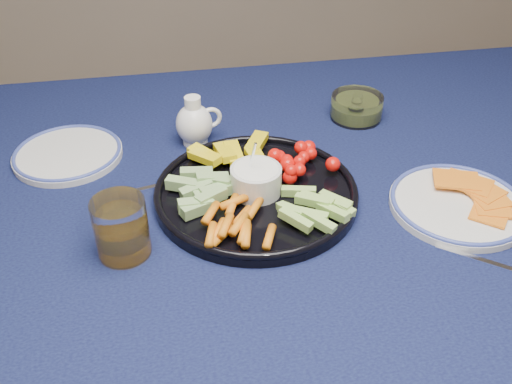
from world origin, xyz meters
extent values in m
cylinder|color=#4D2F19|center=(0.72, 0.42, 0.35)|extent=(0.07, 0.07, 0.70)
cube|color=#4D2F19|center=(0.00, 0.00, 0.72)|extent=(1.60, 1.00, 0.04)
cube|color=black|center=(0.00, 0.00, 0.74)|extent=(1.66, 1.06, 0.01)
cube|color=black|center=(0.00, 0.53, 0.60)|extent=(1.66, 0.01, 0.30)
cylinder|color=black|center=(-0.10, -0.01, 0.75)|extent=(0.35, 0.35, 0.02)
torus|color=black|center=(-0.10, -0.01, 0.77)|extent=(0.35, 0.35, 0.01)
cylinder|color=silver|center=(-0.10, -0.01, 0.78)|extent=(0.09, 0.09, 0.05)
cylinder|color=white|center=(-0.10, -0.01, 0.80)|extent=(0.07, 0.07, 0.01)
cylinder|color=white|center=(-0.19, 0.19, 0.75)|extent=(0.05, 0.05, 0.01)
ellipsoid|color=white|center=(-0.19, 0.19, 0.79)|extent=(0.07, 0.07, 0.08)
cylinder|color=white|center=(-0.19, 0.19, 0.83)|extent=(0.03, 0.03, 0.03)
torus|color=white|center=(-0.15, 0.20, 0.80)|extent=(0.05, 0.01, 0.04)
torus|color=#3A49A3|center=(-0.19, 0.19, 0.81)|extent=(0.04, 0.04, 0.00)
cylinder|color=white|center=(0.16, 0.23, 0.77)|extent=(0.11, 0.11, 0.05)
cylinder|color=#51601B|center=(0.16, 0.23, 0.76)|extent=(0.09, 0.09, 0.03)
cylinder|color=silver|center=(0.23, -0.10, 0.75)|extent=(0.23, 0.23, 0.01)
torus|color=#3A49A3|center=(0.23, -0.10, 0.76)|extent=(0.22, 0.22, 0.01)
cylinder|color=white|center=(-0.32, -0.11, 0.79)|extent=(0.08, 0.08, 0.10)
cylinder|color=gold|center=(-0.32, -0.11, 0.77)|extent=(0.07, 0.07, 0.05)
cube|color=white|center=(-0.31, 0.04, 0.75)|extent=(0.12, 0.04, 0.00)
cube|color=white|center=(-0.24, 0.06, 0.75)|extent=(0.03, 0.03, 0.00)
cube|color=white|center=(0.20, -0.22, 0.75)|extent=(0.11, 0.08, 0.00)
cylinder|color=silver|center=(-0.43, 0.18, 0.75)|extent=(0.20, 0.20, 0.01)
torus|color=#3A49A3|center=(-0.43, 0.18, 0.76)|extent=(0.20, 0.20, 0.01)
camera|label=1|loc=(-0.24, -0.78, 1.33)|focal=40.00mm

